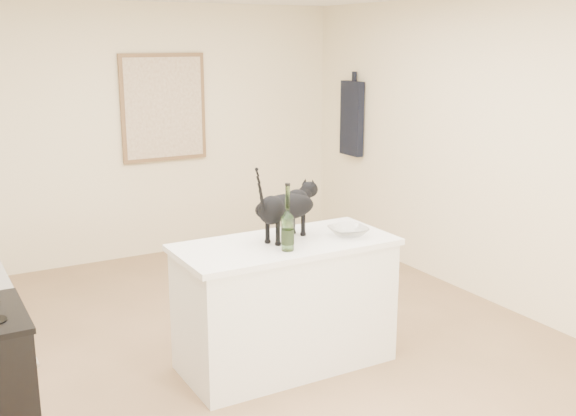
{
  "coord_description": "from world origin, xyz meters",
  "views": [
    {
      "loc": [
        -2.08,
        -4.09,
        2.24
      ],
      "look_at": [
        0.15,
        -0.15,
        1.12
      ],
      "focal_mm": 42.79,
      "sensor_mm": 36.0,
      "label": 1
    }
  ],
  "objects": [
    {
      "name": "hanging_garment",
      "position": [
        2.19,
        2.05,
        1.4
      ],
      "size": [
        0.08,
        0.34,
        0.8
      ],
      "primitive_type": "cube",
      "color": "black",
      "rests_on": "wall_right"
    },
    {
      "name": "black_cat",
      "position": [
        0.12,
        -0.15,
        1.1
      ],
      "size": [
        0.6,
        0.4,
        0.41
      ],
      "primitive_type": null,
      "rotation": [
        0.0,
        0.0,
        0.42
      ],
      "color": "black",
      "rests_on": "island_top"
    },
    {
      "name": "wine_bottle",
      "position": [
        0.02,
        -0.38,
        1.1
      ],
      "size": [
        0.11,
        0.11,
        0.39
      ],
      "primitive_type": "cylinder",
      "rotation": [
        0.0,
        0.0,
        -0.31
      ],
      "color": "#2D5923",
      "rests_on": "island_top"
    },
    {
      "name": "floor",
      "position": [
        0.0,
        0.0,
        0.0
      ],
      "size": [
        5.5,
        5.5,
        0.0
      ],
      "primitive_type": "plane",
      "color": "#987451",
      "rests_on": "ground"
    },
    {
      "name": "artwork_canvas",
      "position": [
        0.3,
        2.7,
        1.55
      ],
      "size": [
        0.82,
        0.0,
        1.02
      ],
      "primitive_type": "cube",
      "color": "beige",
      "rests_on": "wall_back"
    },
    {
      "name": "artwork_frame",
      "position": [
        0.3,
        2.72,
        1.55
      ],
      "size": [
        0.9,
        0.03,
        1.1
      ],
      "primitive_type": "cube",
      "color": "brown",
      "rests_on": "wall_back"
    },
    {
      "name": "island_base",
      "position": [
        0.1,
        -0.2,
        0.43
      ],
      "size": [
        1.44,
        0.67,
        0.86
      ],
      "primitive_type": "cube",
      "color": "white",
      "rests_on": "floor"
    },
    {
      "name": "wall_right",
      "position": [
        2.25,
        0.0,
        1.3
      ],
      "size": [
        0.0,
        5.5,
        5.5
      ],
      "primitive_type": "plane",
      "rotation": [
        1.57,
        0.0,
        -1.57
      ],
      "color": "beige",
      "rests_on": "ground"
    },
    {
      "name": "island_top",
      "position": [
        0.1,
        -0.2,
        0.88
      ],
      "size": [
        1.5,
        0.7,
        0.04
      ],
      "primitive_type": "cube",
      "color": "white",
      "rests_on": "island_base"
    },
    {
      "name": "glass_bowl",
      "position": [
        0.55,
        -0.29,
        0.93
      ],
      "size": [
        0.29,
        0.29,
        0.06
      ],
      "primitive_type": "imported",
      "rotation": [
        0.0,
        0.0,
        -0.09
      ],
      "color": "white",
      "rests_on": "island_top"
    },
    {
      "name": "wall_back",
      "position": [
        0.0,
        2.75,
        1.3
      ],
      "size": [
        4.5,
        0.0,
        4.5
      ],
      "primitive_type": "plane",
      "rotation": [
        1.57,
        0.0,
        0.0
      ],
      "color": "beige",
      "rests_on": "ground"
    }
  ]
}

